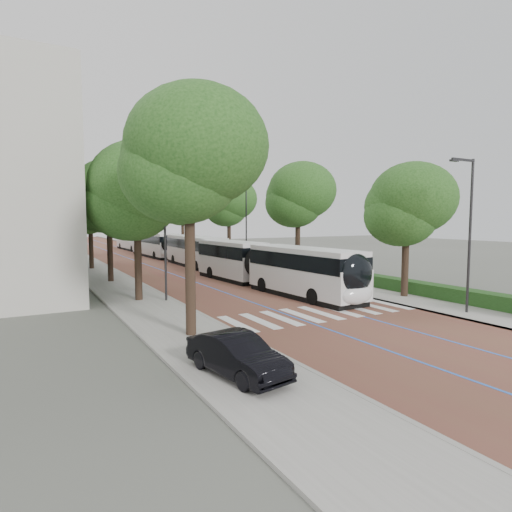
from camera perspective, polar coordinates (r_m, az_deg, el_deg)
The scene contains 20 objects.
ground at distance 22.50m, azimuth 9.74°, elevation -8.07°, with size 160.00×160.00×0.00m, color #51544C.
road at distance 58.89m, azimuth -15.47°, elevation -0.10°, with size 11.00×140.00×0.02m, color brown.
sidewalk_left at distance 57.59m, azimuth -22.74°, elevation -0.37°, with size 4.00×140.00×0.12m, color gray.
sidewalk_right at distance 61.08m, azimuth -8.63°, elevation 0.25°, with size 4.00×140.00×0.12m, color gray.
kerb_left at distance 57.83m, azimuth -20.87°, elevation -0.29°, with size 0.20×140.00×0.14m, color gray.
kerb_right at distance 60.45m, azimuth -10.31°, elevation 0.18°, with size 0.20×140.00×0.14m, color gray.
zebra_crossing at distance 23.38m, azimuth 8.57°, elevation -7.49°, with size 10.55×3.60×0.01m.
lane_line_left at distance 58.54m, azimuth -17.00°, elevation -0.15°, with size 0.12×126.00×0.01m, color blue.
lane_line_right at distance 59.29m, azimuth -13.97°, elevation -0.02°, with size 0.12×126.00×0.01m, color blue.
hedge at distance 28.90m, azimuth 23.99°, elevation -4.47°, with size 1.20×14.00×0.80m, color #193A14.
streetlight_near at distance 24.78m, azimuth 26.45°, elevation 3.93°, with size 1.82×0.20×8.00m.
streetlight_far at distance 44.05m, azimuth -1.52°, elevation 4.69°, with size 1.82×0.20×8.00m.
lamp_post_left at distance 26.20m, azimuth -12.03°, elevation 2.84°, with size 0.14×0.14×8.00m, color #29292B.
trees_left at distance 40.27m, azimuth -20.27°, elevation 7.08°, with size 6.29×60.52×9.98m.
trees_right at distance 45.59m, azimuth -0.99°, elevation 6.86°, with size 5.93×47.63×9.42m.
lead_bus at distance 30.75m, azimuth 1.94°, elevation -1.41°, with size 3.60×18.51×3.20m.
bus_queued_0 at distance 45.20m, azimuth -7.92°, elevation 0.60°, with size 2.70×12.43×3.20m.
bus_queued_1 at distance 58.22m, azimuth -13.26°, elevation 1.49°, with size 3.02×12.49×3.20m.
bus_queued_2 at distance 71.10m, azimuth -15.97°, elevation 2.04°, with size 2.88×12.47×3.20m.
parked_car at distance 13.82m, azimuth -2.56°, elevation -13.04°, with size 1.39×3.99×1.31m, color black.
Camera 1 is at (-13.81, -17.03, 5.06)m, focal length 30.00 mm.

